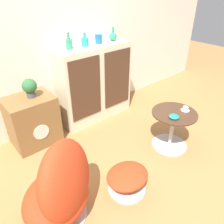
% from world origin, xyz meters
% --- Properties ---
extents(ground_plane, '(12.00, 12.00, 0.00)m').
position_xyz_m(ground_plane, '(0.00, 0.00, 0.00)').
color(ground_plane, '#A87542').
extents(wall_back, '(6.40, 0.06, 2.60)m').
position_xyz_m(wall_back, '(0.00, 1.70, 1.30)').
color(wall_back, silver).
rests_on(wall_back, ground_plane).
extents(sideboard, '(1.11, 0.42, 1.10)m').
position_xyz_m(sideboard, '(0.39, 1.46, 0.55)').
color(sideboard, beige).
rests_on(sideboard, ground_plane).
extents(tv_console, '(0.56, 0.46, 0.63)m').
position_xyz_m(tv_console, '(-0.59, 1.44, 0.32)').
color(tv_console, brown).
rests_on(tv_console, ground_plane).
extents(egg_chair, '(0.85, 0.83, 0.84)m').
position_xyz_m(egg_chair, '(-0.86, 0.22, 0.38)').
color(egg_chair, '#B7B7BC').
rests_on(egg_chair, ground_plane).
extents(ottoman, '(0.44, 0.38, 0.24)m').
position_xyz_m(ottoman, '(-0.24, 0.09, 0.16)').
color(ottoman, '#B7B7BC').
rests_on(ottoman, ground_plane).
extents(coffee_table, '(0.54, 0.54, 0.50)m').
position_xyz_m(coffee_table, '(0.66, 0.23, 0.28)').
color(coffee_table, '#B7B7BC').
rests_on(coffee_table, ground_plane).
extents(vase_leftmost, '(0.08, 0.08, 0.20)m').
position_xyz_m(vase_leftmost, '(0.04, 1.46, 1.17)').
color(vase_leftmost, '#2D8E6B').
rests_on(vase_leftmost, sideboard).
extents(vase_inner_left, '(0.10, 0.10, 0.17)m').
position_xyz_m(vase_inner_left, '(0.28, 1.46, 1.15)').
color(vase_inner_left, teal).
rests_on(vase_inner_left, sideboard).
extents(vase_inner_right, '(0.10, 0.10, 0.12)m').
position_xyz_m(vase_inner_right, '(0.50, 1.46, 1.16)').
color(vase_inner_right, '#196699').
rests_on(vase_inner_right, sideboard).
extents(vase_rightmost, '(0.11, 0.11, 0.19)m').
position_xyz_m(vase_rightmost, '(0.76, 1.46, 1.16)').
color(vase_rightmost, '#2D8E6B').
rests_on(vase_rightmost, sideboard).
extents(potted_plant, '(0.17, 0.17, 0.23)m').
position_xyz_m(potted_plant, '(-0.54, 1.44, 0.77)').
color(potted_plant, '#4C4C51').
rests_on(potted_plant, tv_console).
extents(teacup, '(0.10, 0.10, 0.05)m').
position_xyz_m(teacup, '(0.80, 0.18, 0.51)').
color(teacup, white).
rests_on(teacup, coffee_table).
extents(bowl, '(0.12, 0.12, 0.04)m').
position_xyz_m(bowl, '(0.56, 0.17, 0.51)').
color(bowl, '#1E7A70').
rests_on(bowl, coffee_table).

